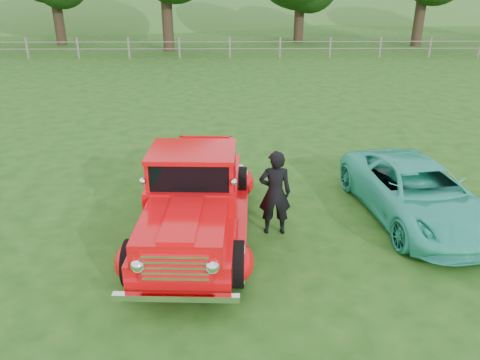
{
  "coord_description": "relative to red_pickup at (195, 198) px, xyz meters",
  "views": [
    {
      "loc": [
        0.18,
        -6.63,
        4.6
      ],
      "look_at": [
        0.3,
        1.2,
        1.15
      ],
      "focal_mm": 35.0,
      "sensor_mm": 36.0,
      "label": 1
    }
  ],
  "objects": [
    {
      "name": "ground",
      "position": [
        0.54,
        -1.18,
        -0.8
      ],
      "size": [
        140.0,
        140.0,
        0.0
      ],
      "primitive_type": "plane",
      "color": "#1B4713",
      "rests_on": "ground"
    },
    {
      "name": "distant_hills",
      "position": [
        -3.54,
        58.29,
        -5.34
      ],
      "size": [
        116.0,
        60.0,
        18.0
      ],
      "color": "#326525",
      "rests_on": "ground"
    },
    {
      "name": "fence_line",
      "position": [
        0.54,
        20.82,
        -0.19
      ],
      "size": [
        48.0,
        0.12,
        1.2
      ],
      "color": "slate",
      "rests_on": "ground"
    },
    {
      "name": "red_pickup",
      "position": [
        0.0,
        0.0,
        0.0
      ],
      "size": [
        2.37,
        5.05,
        1.78
      ],
      "rotation": [
        0.0,
        0.0,
        -0.04
      ],
      "color": "black",
      "rests_on": "ground"
    },
    {
      "name": "teal_sedan",
      "position": [
        4.42,
        0.67,
        -0.22
      ],
      "size": [
        2.47,
        4.37,
        1.15
      ],
      "primitive_type": "imported",
      "rotation": [
        0.0,
        0.0,
        0.14
      ],
      "color": "#30C1A5",
      "rests_on": "ground"
    },
    {
      "name": "man",
      "position": [
        1.5,
        0.12,
        0.04
      ],
      "size": [
        0.61,
        0.41,
        1.68
      ],
      "primitive_type": "imported",
      "rotation": [
        0.0,
        0.0,
        3.15
      ],
      "color": "black",
      "rests_on": "ground"
    }
  ]
}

